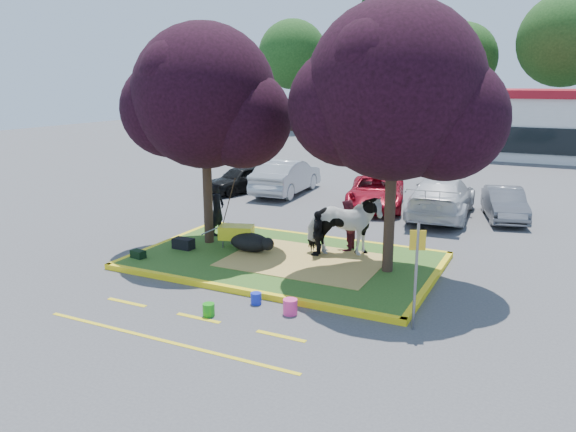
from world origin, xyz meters
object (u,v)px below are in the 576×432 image
at_px(handler, 217,210).
at_px(bucket_green, 209,310).
at_px(sign_post, 416,265).
at_px(car_black, 241,179).
at_px(calf, 250,242).
at_px(bucket_blue, 256,298).
at_px(wheelbarrow, 237,233).
at_px(bucket_pink, 290,307).
at_px(car_silver, 286,176).
at_px(cow, 344,225).

xyz_separation_m(handler, bucket_green, (3.16, -5.24, -0.83)).
relative_size(sign_post, car_black, 0.64).
bearing_deg(bucket_green, sign_post, 17.24).
height_order(calf, bucket_blue, calf).
height_order(handler, sign_post, sign_post).
relative_size(bucket_blue, car_black, 0.08).
xyz_separation_m(calf, car_black, (-5.17, 8.17, 0.19)).
relative_size(handler, wheelbarrow, 0.93).
xyz_separation_m(sign_post, car_black, (-10.66, 10.99, -0.78)).
bearing_deg(bucket_blue, bucket_pink, -10.22).
bearing_deg(bucket_blue, car_black, 122.24).
distance_m(calf, bucket_pink, 4.35).
bearing_deg(handler, bucket_blue, -139.89).
xyz_separation_m(sign_post, bucket_green, (-4.17, -1.29, -1.25)).
bearing_deg(car_silver, calf, 106.22).
bearing_deg(cow, wheelbarrow, 83.08).
bearing_deg(bucket_pink, cow, 94.12).
height_order(bucket_blue, car_black, car_black).
bearing_deg(car_black, bucket_green, -43.78).
distance_m(wheelbarrow, car_black, 9.27).
bearing_deg(handler, car_black, 23.54).
distance_m(bucket_green, bucket_blue, 1.20).
distance_m(handler, bucket_green, 6.18).
bearing_deg(handler, bucket_pink, -134.56).
bearing_deg(sign_post, bucket_blue, 161.03).
distance_m(cow, bucket_green, 5.17).
height_order(sign_post, bucket_blue, sign_post).
xyz_separation_m(car_black, car_silver, (2.00, 0.66, 0.17)).
distance_m(cow, calf, 2.78).
bearing_deg(bucket_blue, cow, 80.34).
bearing_deg(wheelbarrow, cow, -5.94).
xyz_separation_m(wheelbarrow, car_silver, (-2.63, 8.68, 0.17)).
bearing_deg(sign_post, car_silver, 103.60).
xyz_separation_m(wheelbarrow, bucket_pink, (3.41, -3.39, -0.44)).
relative_size(handler, bucket_green, 5.83).
distance_m(wheelbarrow, sign_post, 6.76).
height_order(calf, bucket_pink, calf).
bearing_deg(bucket_blue, car_silver, 113.15).
height_order(calf, handler, handler).
height_order(calf, wheelbarrow, wheelbarrow).
relative_size(calf, car_silver, 0.27).
distance_m(handler, bucket_pink, 6.48).
bearing_deg(wheelbarrow, sign_post, -44.29).
height_order(wheelbarrow, bucket_blue, wheelbarrow).
distance_m(sign_post, car_black, 15.33).
relative_size(bucket_pink, car_black, 0.10).
relative_size(cow, bucket_pink, 6.09).
relative_size(cow, car_silver, 0.44).
relative_size(sign_post, bucket_blue, 8.46).
height_order(handler, bucket_pink, handler).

